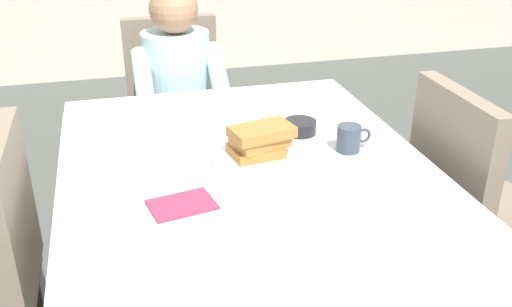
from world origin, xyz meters
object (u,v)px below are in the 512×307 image
Objects in this scene: breakfast_stack at (259,140)px; cup_coffee at (349,138)px; syrup_pitcher at (157,133)px; knife_right_of_plate at (319,155)px; spoon_near_edge at (275,208)px; chair_diner at (176,104)px; diner_person at (179,88)px; chair_right_side at (471,201)px; dining_table_main at (251,199)px; plate_breakfast at (258,158)px; bowl_butter at (300,127)px; fork_left_of_plate at (198,169)px.

cup_coffee is at bearing -2.28° from breakfast_stack.
syrup_pitcher is at bearing 160.44° from cup_coffee.
syrup_pitcher is (-0.58, 0.21, -0.01)m from cup_coffee.
knife_right_of_plate and spoon_near_edge have the same top height.
diner_person reaches higher than chair_diner.
chair_right_side reaches higher than syrup_pitcher.
plate_breakfast is at bearing 61.93° from dining_table_main.
breakfast_stack is 1.83× the size of cup_coffee.
chair_right_side is at bearing -24.04° from bowl_butter.
chair_right_side is 0.58m from knife_right_of_plate.
chair_right_side reaches higher than cup_coffee.
syrup_pitcher is at bearing 79.57° from chair_diner.
syrup_pitcher is (-0.16, -0.89, 0.25)m from chair_diner.
spoon_near_edge is at bearing -139.21° from cup_coffee.
plate_breakfast is 0.19m from knife_right_of_plate.
breakfast_stack reaches higher than cup_coffee.
diner_person is at bearing 109.67° from spoon_near_edge.
syrup_pitcher reaches higher than spoon_near_edge.
breakfast_stack is 0.29m from cup_coffee.
cup_coffee is 1.41× the size of syrup_pitcher.
bowl_butter is 0.73× the size of spoon_near_edge.
chair_diner is at bearing -90.00° from diner_person.
knife_right_of_plate is (0.00, -0.18, -0.02)m from bowl_butter.
spoon_near_edge is (-0.22, -0.45, -0.02)m from bowl_butter.
plate_breakfast is 0.19m from fork_left_of_plate.
chair_diner reaches higher than knife_right_of_plate.
plate_breakfast reaches higher than knife_right_of_plate.
bowl_butter is 0.50m from spoon_near_edge.
spoon_near_edge is (-0.76, -0.21, 0.21)m from chair_right_side.
dining_table_main is 0.13m from plate_breakfast.
spoon_near_edge is (-0.22, -0.27, 0.00)m from knife_right_of_plate.
breakfast_stack reaches higher than spoon_near_edge.
syrup_pitcher is 0.55m from spoon_near_edge.
chair_diner is 1.01m from bowl_butter.
chair_right_side is 3.32× the size of plate_breakfast.
knife_right_of_plate is 0.35m from spoon_near_edge.
syrup_pitcher is (-0.16, -0.74, 0.11)m from diner_person.
chair_diner reaches higher than plate_breakfast.
plate_breakfast is at bearing -80.35° from fork_left_of_plate.
knife_right_of_plate is (0.47, -0.22, -0.04)m from syrup_pitcher.
bowl_butter reaches higher than fork_left_of_plate.
cup_coffee is at bearing -82.67° from knife_right_of_plate.
chair_diner reaches higher than spoon_near_edge.
dining_table_main is 0.23m from spoon_near_edge.
diner_person is 1.04m from cup_coffee.
spoon_near_edge is at bearing 140.71° from knife_right_of_plate.
knife_right_of_plate is at bearing -24.83° from syrup_pitcher.
diner_person reaches higher than spoon_near_edge.
cup_coffee is 0.62m from syrup_pitcher.
spoon_near_edge is (-0.04, -0.29, -0.06)m from breakfast_stack.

